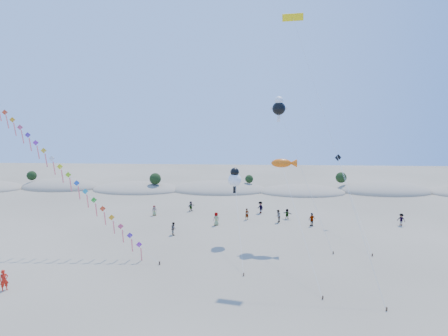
% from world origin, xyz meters
% --- Properties ---
extents(ground, '(160.00, 160.00, 0.00)m').
position_xyz_m(ground, '(0.00, 0.00, 0.00)').
color(ground, '#7D6E56').
rests_on(ground, ground).
extents(dune_ridge, '(145.30, 11.49, 5.57)m').
position_xyz_m(dune_ridge, '(1.06, 45.14, 0.11)').
color(dune_ridge, gray).
rests_on(dune_ridge, ground).
extents(kite_train, '(25.04, 8.74, 20.18)m').
position_xyz_m(kite_train, '(-16.78, 13.86, 10.44)').
color(kite_train, '#3F2D1E').
rests_on(kite_train, ground).
extents(fish_kite, '(3.55, 13.50, 10.08)m').
position_xyz_m(fish_kite, '(9.47, 15.99, 9.54)').
color(fish_kite, '#3F2D1E').
rests_on(fish_kite, ground).
extents(cartoon_kite_low, '(1.96, 10.85, 8.83)m').
position_xyz_m(cartoon_kite_low, '(3.82, 17.15, 7.55)').
color(cartoon_kite_low, '#3F2D1E').
rests_on(cartoon_kite_low, ground).
extents(cartoon_kite_high, '(6.74, 6.89, 17.16)m').
position_xyz_m(cartoon_kite_high, '(9.03, 19.17, 15.87)').
color(cartoon_kite_high, '#3F2D1E').
rests_on(cartoon_kite_high, ground).
extents(parafoil_kite, '(7.54, 12.57, 25.16)m').
position_xyz_m(parafoil_kite, '(9.88, 13.24, 24.08)').
color(parafoil_kite, '#3F2D1E').
rests_on(parafoil_kite, ground).
extents(dark_kite, '(1.46, 12.83, 9.57)m').
position_xyz_m(dark_kite, '(18.09, 21.77, 6.52)').
color(dark_kite, '#3F2D1E').
rests_on(dark_kite, ground).
extents(flyer_foreground, '(0.80, 0.79, 1.86)m').
position_xyz_m(flyer_foreground, '(-15.84, 3.22, 0.93)').
color(flyer_foreground, red).
rests_on(flyer_foreground, ground).
extents(beachgoers, '(35.67, 12.37, 1.84)m').
position_xyz_m(beachgoers, '(7.23, 25.27, 0.85)').
color(beachgoers, slate).
rests_on(beachgoers, ground).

